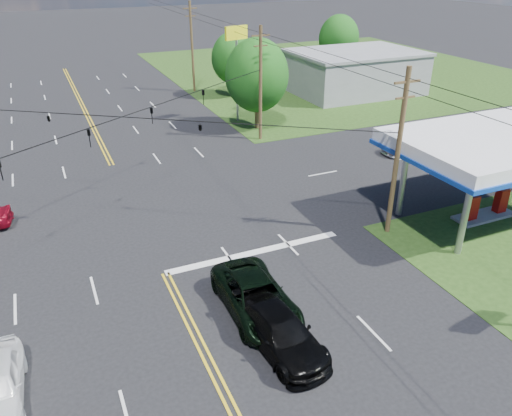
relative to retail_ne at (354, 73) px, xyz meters
name	(u,v)px	position (x,y,z in m)	size (l,w,h in m)	color
ground	(133,208)	(-30.00, -20.00, -2.20)	(280.00, 280.00, 0.00)	black
grass_ne	(335,70)	(5.00, 12.00, -2.20)	(46.00, 48.00, 0.03)	#1F3A12
stop_bar	(255,252)	(-25.00, -28.00, -2.20)	(10.00, 0.50, 0.02)	silver
retail_ne	(354,73)	(0.00, 0.00, 0.00)	(14.00, 10.00, 4.40)	gray
gas_canopy	(500,145)	(-10.50, -30.00, 2.51)	(12.20, 8.20, 5.35)	white
pole_se	(398,152)	(-17.00, -29.00, 2.72)	(1.60, 0.28, 9.50)	#48341E
pole_ne	(261,83)	(-17.00, -11.00, 2.72)	(1.60, 0.28, 9.50)	#48341E
pole_right_far	(192,46)	(-17.00, 8.00, 2.97)	(1.60, 0.28, 10.00)	#48341E
span_wire_signals	(122,117)	(-30.00, -20.00, 3.80)	(26.00, 18.00, 1.13)	black
power_lines	(123,79)	(-30.00, -22.00, 6.40)	(26.04, 100.00, 0.64)	black
tree_right_a	(257,75)	(-16.00, -8.00, 2.67)	(5.70, 5.70, 8.18)	#48341E
tree_right_b	(234,58)	(-13.50, 4.00, 2.02)	(4.94, 4.94, 7.09)	#48341E
tree_far_r	(339,38)	(4.00, 10.00, 2.34)	(5.32, 5.32, 7.63)	#48341E
pickup_dkgreen	(256,297)	(-27.00, -32.62, -1.39)	(2.68, 5.82, 1.62)	black
suv_black	(281,332)	(-27.00, -35.10, -1.43)	(2.15, 5.28, 1.53)	black
sedan_far	(410,144)	(-7.22, -19.00, -1.48)	(2.02, 4.96, 1.44)	#BABBC0
polesign_ne	(237,47)	(-16.73, -5.06, 4.74)	(2.39, 0.91, 8.78)	#A5A5AA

